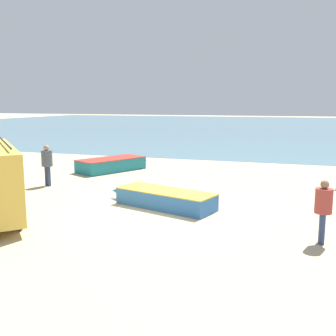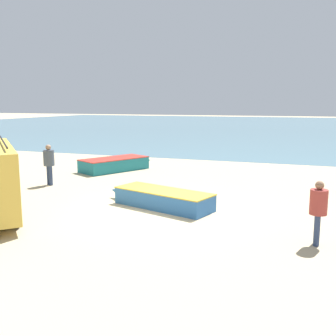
{
  "view_description": "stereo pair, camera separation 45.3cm",
  "coord_description": "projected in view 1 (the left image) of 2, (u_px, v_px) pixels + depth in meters",
  "views": [
    {
      "loc": [
        4.3,
        -12.13,
        3.6
      ],
      "look_at": [
        -0.54,
        2.75,
        1.0
      ],
      "focal_mm": 42.0,
      "sensor_mm": 36.0,
      "label": 1
    },
    {
      "loc": [
        4.73,
        -11.98,
        3.6
      ],
      "look_at": [
        -0.54,
        2.75,
        1.0
      ],
      "focal_mm": 42.0,
      "sensor_mm": 36.0,
      "label": 2
    }
  ],
  "objects": [
    {
      "name": "sea_water",
      "position": [
        268.0,
        126.0,
        62.05
      ],
      "size": [
        120.0,
        80.0,
        0.01
      ],
      "primitive_type": "cube",
      "color": "slate",
      "rests_on": "ground_plane"
    },
    {
      "name": "fishing_rowboat_0",
      "position": [
        162.0,
        198.0,
        13.76
      ],
      "size": [
        4.39,
        2.23,
        0.61
      ],
      "rotation": [
        0.0,
        0.0,
        2.84
      ],
      "color": "#2D66AD",
      "rests_on": "ground_plane"
    },
    {
      "name": "ground_plane",
      "position": [
        158.0,
        211.0,
        13.28
      ],
      "size": [
        200.0,
        200.0,
        0.0
      ],
      "primitive_type": "plane",
      "color": "tan"
    },
    {
      "name": "fishing_rowboat_1",
      "position": [
        114.0,
        164.0,
        21.12
      ],
      "size": [
        3.06,
        4.39,
        0.68
      ],
      "rotation": [
        0.0,
        0.0,
        1.09
      ],
      "color": "#1E757F",
      "rests_on": "ground_plane"
    },
    {
      "name": "fisherman_0",
      "position": [
        47.0,
        162.0,
        17.08
      ],
      "size": [
        0.47,
        0.47,
        1.8
      ],
      "rotation": [
        0.0,
        0.0,
        1.12
      ],
      "color": "navy",
      "rests_on": "ground_plane"
    },
    {
      "name": "fisherman_1",
      "position": [
        323.0,
        206.0,
        10.03
      ],
      "size": [
        0.44,
        0.44,
        1.67
      ],
      "rotation": [
        0.0,
        0.0,
        6.25
      ],
      "color": "navy",
      "rests_on": "ground_plane"
    }
  ]
}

